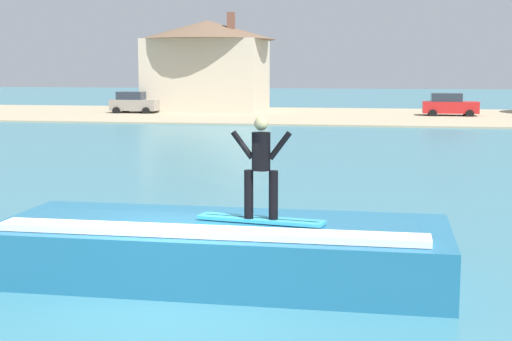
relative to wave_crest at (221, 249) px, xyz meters
name	(u,v)px	position (x,y,z in m)	size (l,w,h in m)	color
ground_plane	(174,299)	(-0.49, -1.38, -0.52)	(260.00, 260.00, 0.00)	teal
wave_crest	(221,249)	(0.00, 0.00, 0.00)	(8.09, 3.19, 1.11)	#21688E
surfboard	(261,220)	(0.78, -0.27, 0.62)	(2.29, 0.78, 0.06)	#33A5CC
surfer	(261,162)	(0.79, -0.34, 1.64)	(1.06, 0.32, 1.77)	black
shoreline_bank	(347,116)	(-0.49, 46.06, -0.46)	(120.00, 20.92, 0.12)	tan
car_near_shore	(134,103)	(-17.96, 45.89, 0.42)	(3.88, 2.26, 1.86)	gray
car_far_shore	(449,105)	(7.38, 46.69, 0.42)	(4.22, 2.21, 1.86)	red
house_with_chimney	(207,61)	(-12.92, 50.69, 3.84)	(11.92, 11.92, 8.46)	beige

